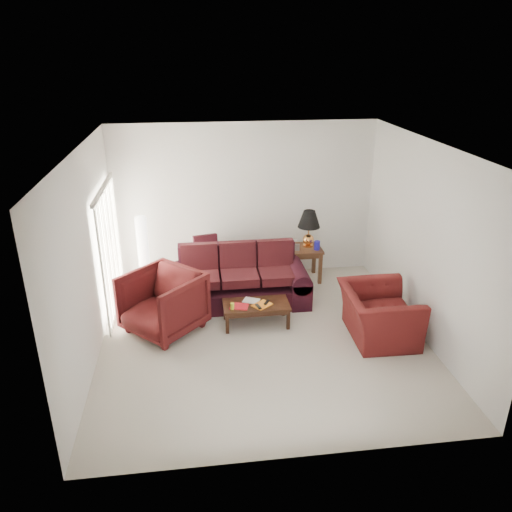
# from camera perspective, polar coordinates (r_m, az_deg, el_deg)

# --- Properties ---
(floor) EXTENTS (5.00, 5.00, 0.00)m
(floor) POSITION_cam_1_polar(r_m,az_deg,el_deg) (7.98, 0.81, -9.34)
(floor) COLOR #B8B09D
(floor) RESTS_ON ground
(blinds) EXTENTS (0.10, 2.00, 2.16)m
(blinds) POSITION_cam_1_polar(r_m,az_deg,el_deg) (8.70, -16.41, 0.51)
(blinds) COLOR silver
(blinds) RESTS_ON ground
(sofa) EXTENTS (2.50, 1.18, 1.00)m
(sofa) POSITION_cam_1_polar(r_m,az_deg,el_deg) (8.78, -1.97, -2.44)
(sofa) COLOR black
(sofa) RESTS_ON ground
(throw_pillow) EXTENTS (0.48, 0.31, 0.46)m
(throw_pillow) POSITION_cam_1_polar(r_m,az_deg,el_deg) (9.43, -5.75, 1.09)
(throw_pillow) COLOR black
(throw_pillow) RESTS_ON sofa
(end_table) EXTENTS (0.67, 0.67, 0.67)m
(end_table) POSITION_cam_1_polar(r_m,az_deg,el_deg) (9.80, 5.57, -0.81)
(end_table) COLOR brown
(end_table) RESTS_ON ground
(table_lamp) EXTENTS (0.44, 0.44, 0.72)m
(table_lamp) POSITION_cam_1_polar(r_m,az_deg,el_deg) (9.61, 6.04, 3.11)
(table_lamp) COLOR #DF8D45
(table_lamp) RESTS_ON end_table
(clock) EXTENTS (0.13, 0.07, 0.13)m
(clock) POSITION_cam_1_polar(r_m,az_deg,el_deg) (9.49, 4.62, 1.01)
(clock) COLOR silver
(clock) RESTS_ON end_table
(blue_canister) EXTENTS (0.14, 0.14, 0.17)m
(blue_canister) POSITION_cam_1_polar(r_m,az_deg,el_deg) (9.56, 6.99, 1.21)
(blue_canister) COLOR #201AAC
(blue_canister) RESTS_ON end_table
(picture_frame) EXTENTS (0.17, 0.19, 0.05)m
(picture_frame) POSITION_cam_1_polar(r_m,az_deg,el_deg) (9.79, 4.53, 1.78)
(picture_frame) COLOR silver
(picture_frame) RESTS_ON end_table
(floor_lamp) EXTENTS (0.29, 0.29, 1.45)m
(floor_lamp) POSITION_cam_1_polar(r_m,az_deg,el_deg) (9.41, -12.75, 0.28)
(floor_lamp) COLOR white
(floor_lamp) RESTS_ON ground
(armchair_left) EXTENTS (1.53, 1.53, 1.00)m
(armchair_left) POSITION_cam_1_polar(r_m,az_deg,el_deg) (8.07, -10.61, -5.27)
(armchair_left) COLOR #400E0F
(armchair_left) RESTS_ON ground
(armchair_right) EXTENTS (1.10, 1.25, 0.80)m
(armchair_right) POSITION_cam_1_polar(r_m,az_deg,el_deg) (8.05, 13.81, -6.46)
(armchair_right) COLOR #491110
(armchair_right) RESTS_ON ground
(coffee_table) EXTENTS (1.17, 0.76, 0.38)m
(coffee_table) POSITION_cam_1_polar(r_m,az_deg,el_deg) (8.25, 0.01, -6.63)
(coffee_table) COLOR black
(coffee_table) RESTS_ON ground
(magazine_red) EXTENTS (0.33, 0.28, 0.02)m
(magazine_red) POSITION_cam_1_polar(r_m,az_deg,el_deg) (8.07, -1.92, -5.77)
(magazine_red) COLOR red
(magazine_red) RESTS_ON coffee_table
(magazine_white) EXTENTS (0.31, 0.28, 0.01)m
(magazine_white) POSITION_cam_1_polar(r_m,az_deg,el_deg) (8.24, -0.55, -5.11)
(magazine_white) COLOR silver
(magazine_white) RESTS_ON coffee_table
(magazine_orange) EXTENTS (0.37, 0.36, 0.02)m
(magazine_orange) POSITION_cam_1_polar(r_m,az_deg,el_deg) (8.11, 0.69, -5.61)
(magazine_orange) COLOR orange
(magazine_orange) RESTS_ON coffee_table
(remote_a) EXTENTS (0.09, 0.17, 0.02)m
(remote_a) POSITION_cam_1_polar(r_m,az_deg,el_deg) (8.03, 0.27, -5.78)
(remote_a) COLOR black
(remote_a) RESTS_ON coffee_table
(remote_b) EXTENTS (0.11, 0.16, 0.02)m
(remote_b) POSITION_cam_1_polar(r_m,az_deg,el_deg) (8.15, 1.23, -5.30)
(remote_b) COLOR black
(remote_b) RESTS_ON coffee_table
(yellow_glass) EXTENTS (0.07, 0.07, 0.11)m
(yellow_glass) POSITION_cam_1_polar(r_m,az_deg,el_deg) (7.99, -2.72, -5.74)
(yellow_glass) COLOR #C5CF2E
(yellow_glass) RESTS_ON coffee_table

